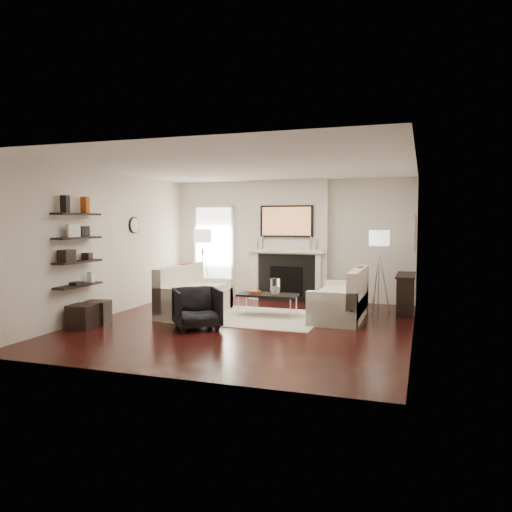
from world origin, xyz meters
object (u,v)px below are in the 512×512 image
(loveseat_right_base, at_px, (339,307))
(coffee_table, at_px, (268,295))
(lamp_right_shade, at_px, (379,238))
(armchair, at_px, (197,306))
(lamp_left_shade, at_px, (203,236))
(loveseat_left_base, at_px, (196,303))
(ottoman_near, at_px, (97,312))

(loveseat_right_base, height_order, coffee_table, same)
(lamp_right_shade, bearing_deg, loveseat_right_base, -120.51)
(loveseat_right_base, xyz_separation_m, armchair, (-2.10, -1.61, 0.16))
(armchair, distance_m, lamp_left_shade, 3.25)
(coffee_table, distance_m, armchair, 1.62)
(loveseat_left_base, relative_size, armchair, 2.42)
(lamp_right_shade, xyz_separation_m, ottoman_near, (-4.52, -2.85, -1.25))
(ottoman_near, bearing_deg, coffee_table, 32.21)
(lamp_right_shade, bearing_deg, coffee_table, -147.68)
(loveseat_left_base, distance_m, armchair, 1.32)
(lamp_left_shade, distance_m, lamp_right_shade, 3.90)
(lamp_left_shade, xyz_separation_m, lamp_right_shade, (3.90, -0.19, 0.00))
(armchair, height_order, lamp_right_shade, lamp_right_shade)
(ottoman_near, bearing_deg, loveseat_right_base, 24.98)
(armchair, relative_size, lamp_right_shade, 1.86)
(coffee_table, bearing_deg, loveseat_left_base, -169.75)
(loveseat_right_base, distance_m, armchair, 2.65)
(loveseat_left_base, distance_m, loveseat_right_base, 2.72)
(lamp_right_shade, height_order, ottoman_near, lamp_right_shade)
(coffee_table, distance_m, lamp_left_shade, 2.64)
(loveseat_left_base, height_order, lamp_left_shade, lamp_left_shade)
(loveseat_right_base, xyz_separation_m, coffee_table, (-1.32, -0.19, 0.19))
(loveseat_left_base, bearing_deg, lamp_left_shade, 110.12)
(armchair, xyz_separation_m, lamp_right_shade, (2.71, 2.64, 1.08))
(loveseat_right_base, xyz_separation_m, lamp_left_shade, (-3.29, 1.22, 1.24))
(loveseat_right_base, bearing_deg, lamp_left_shade, 159.74)
(loveseat_left_base, height_order, coffee_table, same)
(coffee_table, relative_size, armchair, 1.48)
(loveseat_left_base, height_order, loveseat_right_base, same)
(armchair, xyz_separation_m, lamp_left_shade, (-1.19, 2.83, 1.08))
(ottoman_near, bearing_deg, lamp_right_shade, 32.26)
(lamp_left_shade, xyz_separation_m, ottoman_near, (-0.62, -3.04, -1.25))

